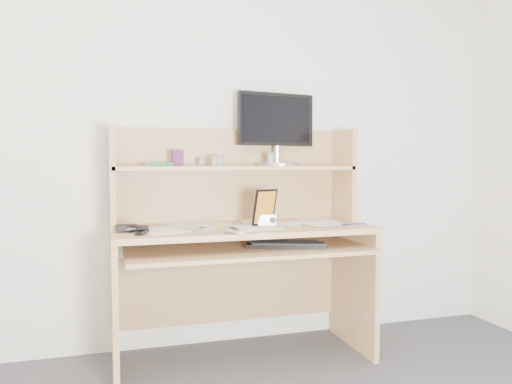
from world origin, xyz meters
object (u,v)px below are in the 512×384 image
object	(u,v)px
tv_remote	(234,231)
game_case	(265,207)
desk	(239,234)
monitor	(276,127)
keyboard	(285,244)

from	to	relation	value
tv_remote	game_case	xyz separation A→B (m)	(0.23, 0.22, 0.09)
tv_remote	game_case	size ratio (longest dim) A/B	0.80
desk	tv_remote	size ratio (longest dim) A/B	8.68
tv_remote	monitor	world-z (taller)	monitor
game_case	monitor	distance (m)	0.56
keyboard	game_case	distance (m)	0.24
desk	game_case	size ratio (longest dim) A/B	6.98
desk	game_case	xyz separation A→B (m)	(0.12, -0.12, 0.16)
desk	game_case	distance (m)	0.23
desk	tv_remote	xyz separation A→B (m)	(-0.11, -0.34, 0.07)
keyboard	game_case	xyz separation A→B (m)	(-0.08, 0.11, 0.19)
keyboard	desk	bearing A→B (deg)	150.61
tv_remote	keyboard	bearing A→B (deg)	2.30
tv_remote	monitor	size ratio (longest dim) A/B	0.32
monitor	game_case	bearing A→B (deg)	-131.12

